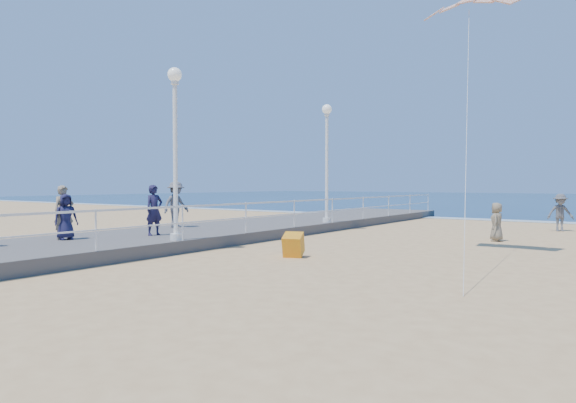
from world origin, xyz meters
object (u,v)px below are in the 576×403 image
Objects in this scene: beach_walker_c at (497,222)px; spectator_6 at (64,212)px; spectator_2 at (176,204)px; lamp_post_mid at (175,135)px; spectator_0 at (154,210)px; box_kite at (293,247)px; spectator_4 at (66,217)px; lamp_post_far at (327,150)px; beach_walker_a at (560,213)px.

spectator_6 is at bearing -50.61° from beach_walker_c.
lamp_post_mid is at bearing -129.24° from spectator_2.
spectator_6 is (0.53, -5.12, -0.07)m from spectator_2.
spectator_6 is at bearing 159.17° from spectator_0.
spectator_4 is at bearing -174.85° from box_kite.
spectator_6 is at bearing -105.44° from lamp_post_far.
box_kite is at bearing -55.22° from spectator_6.
lamp_post_far is 3.68× the size of beach_walker_c.
lamp_post_far is 11.58m from spectator_4.
spectator_4 is (0.66, -5.13, -0.20)m from spectator_2.
spectator_0 is (-1.70, 0.58, -2.40)m from lamp_post_mid.
spectator_4 is at bearing -146.27° from lamp_post_mid.
spectator_0 is at bearing -19.65° from spectator_6.
spectator_6 reaches higher than beach_walker_c.
spectator_6 is (-0.13, 0.02, 0.13)m from spectator_4.
spectator_2 is at bearing -159.18° from beach_walker_a.
beach_walker_a is 14.67m from box_kite.
lamp_post_far is 3.71× the size of spectator_4.
lamp_post_mid is 1.00× the size of lamp_post_far.
spectator_0 reaches higher than spectator_4.
beach_walker_a is at bearing -42.79° from spectator_2.
box_kite is (7.05, -1.86, -1.02)m from spectator_2.
spectator_0 is 0.93× the size of spectator_2.
spectator_0 is at bearing 161.28° from lamp_post_mid.
lamp_post_mid is 3.00m from spectator_0.
spectator_4 reaches higher than box_kite.
spectator_0 is 3.22m from spectator_2.
spectator_2 is at bearing 21.57° from spectator_4.
box_kite is (6.52, 3.25, -0.95)m from spectator_6.
lamp_post_mid is 5.04m from box_kite.
spectator_0 is at bearing -142.06° from spectator_2.
beach_walker_a is (11.51, 17.00, -0.27)m from spectator_4.
lamp_post_far is 9.06m from box_kite.
spectator_6 reaches higher than beach_walker_a.
spectator_0 is 1.19× the size of beach_walker_c.
spectator_6 is 15.13m from beach_walker_c.
beach_walker_a reaches higher than box_kite.
box_kite is (3.51, 1.35, -3.36)m from lamp_post_mid.
spectator_2 reaches higher than beach_walker_a.
beach_walker_c is at bearing 51.44° from lamp_post_mid.
beach_walker_c is (-1.33, -5.92, -0.13)m from beach_walker_a.
spectator_4 is at bearing -50.20° from beach_walker_c.
lamp_post_mid is 8.87× the size of box_kite.
spectator_4 is at bearing -89.26° from spectator_6.
beach_walker_c is at bearing 1.24° from lamp_post_far.
spectator_4 is 7.22m from box_kite.
spectator_2 is 1.08× the size of beach_walker_a.
spectator_6 is at bearing 96.69° from spectator_4.
spectator_0 is at bearing -53.98° from beach_walker_c.
lamp_post_mid is 3.68× the size of beach_walker_c.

